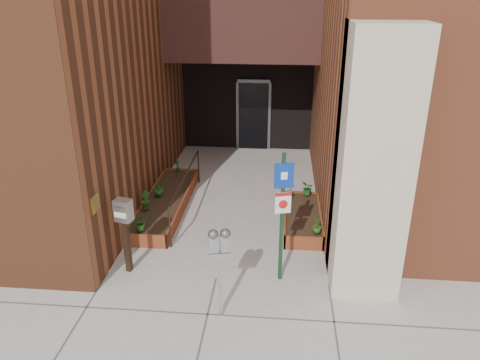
# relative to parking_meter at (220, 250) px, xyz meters

# --- Properties ---
(ground) EXTENTS (80.00, 80.00, 0.00)m
(ground) POSITION_rel_parking_meter_xyz_m (-0.21, 0.95, -1.18)
(ground) COLOR #9E9991
(ground) RESTS_ON ground
(planter_left) EXTENTS (0.90, 3.60, 0.30)m
(planter_left) POSITION_rel_parking_meter_xyz_m (-1.76, 3.65, -1.05)
(planter_left) COLOR maroon
(planter_left) RESTS_ON ground
(planter_right) EXTENTS (0.80, 2.20, 0.30)m
(planter_right) POSITION_rel_parking_meter_xyz_m (1.39, 3.15, -1.05)
(planter_right) COLOR maroon
(planter_right) RESTS_ON ground
(handrail) EXTENTS (0.04, 3.34, 0.90)m
(handrail) POSITION_rel_parking_meter_xyz_m (-1.26, 3.60, -0.44)
(handrail) COLOR black
(handrail) RESTS_ON ground
(parking_meter) EXTENTS (0.35, 0.20, 1.53)m
(parking_meter) POSITION_rel_parking_meter_xyz_m (0.00, 0.00, 0.00)
(parking_meter) COLOR #979799
(parking_meter) RESTS_ON ground
(sign_post) EXTENTS (0.32, 0.12, 2.39)m
(sign_post) POSITION_rel_parking_meter_xyz_m (0.93, 1.04, 0.28)
(sign_post) COLOR #14381C
(sign_post) RESTS_ON ground
(payment_dropbox) EXTENTS (0.33, 0.28, 1.44)m
(payment_dropbox) POSITION_rel_parking_meter_xyz_m (-1.83, 1.05, -0.15)
(payment_dropbox) COLOR black
(payment_dropbox) RESTS_ON ground
(shrub_left_a) EXTENTS (0.41, 0.41, 0.33)m
(shrub_left_a) POSITION_rel_parking_meter_xyz_m (-1.88, 2.05, -0.72)
(shrub_left_a) COLOR #255819
(shrub_left_a) RESTS_ON planter_left
(shrub_left_b) EXTENTS (0.31, 0.31, 0.41)m
(shrub_left_b) POSITION_rel_parking_meter_xyz_m (-2.06, 3.02, -0.68)
(shrub_left_b) COLOR #245A19
(shrub_left_b) RESTS_ON planter_left
(shrub_left_c) EXTENTS (0.27, 0.27, 0.40)m
(shrub_left_c) POSITION_rel_parking_meter_xyz_m (-1.94, 3.73, -0.68)
(shrub_left_c) COLOR #245B1A
(shrub_left_c) RESTS_ON planter_left
(shrub_left_d) EXTENTS (0.24, 0.24, 0.32)m
(shrub_left_d) POSITION_rel_parking_meter_xyz_m (-1.82, 5.25, -0.73)
(shrub_left_d) COLOR #195017
(shrub_left_d) RESTS_ON planter_left
(shrub_right_a) EXTENTS (0.19, 0.19, 0.33)m
(shrub_right_a) POSITION_rel_parking_meter_xyz_m (1.64, 2.25, -0.72)
(shrub_right_a) COLOR #255719
(shrub_right_a) RESTS_ON planter_right
(shrub_right_b) EXTENTS (0.27, 0.27, 0.37)m
(shrub_right_b) POSITION_rel_parking_meter_xyz_m (1.14, 3.92, -0.70)
(shrub_right_b) COLOR #295A19
(shrub_right_b) RESTS_ON planter_right
(shrub_right_c) EXTENTS (0.30, 0.30, 0.33)m
(shrub_right_c) POSITION_rel_parking_meter_xyz_m (1.53, 4.05, -0.72)
(shrub_right_c) COLOR #1F5B1A
(shrub_right_c) RESTS_ON planter_right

